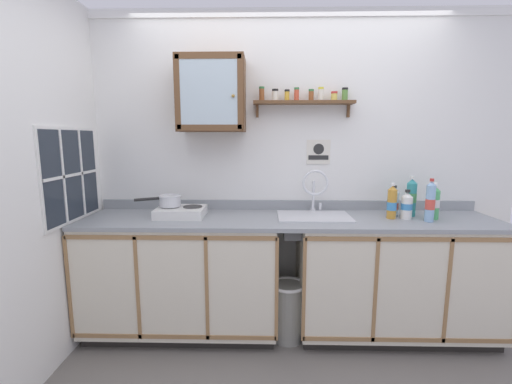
% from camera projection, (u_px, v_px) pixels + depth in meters
% --- Properties ---
extents(floor, '(6.17, 6.17, 0.00)m').
position_uv_depth(floor, '(291.00, 358.00, 2.43)').
color(floor, slate).
rests_on(floor, ground).
extents(back_wall, '(3.77, 0.07, 2.54)m').
position_uv_depth(back_wall, '(287.00, 168.00, 2.90)').
color(back_wall, white).
rests_on(back_wall, ground).
extents(side_wall_left, '(0.05, 3.45, 2.54)m').
position_uv_depth(side_wall_left, '(20.00, 184.00, 2.00)').
color(side_wall_left, white).
rests_on(side_wall_left, ground).
extents(lower_cabinet_run, '(1.49, 0.63, 0.90)m').
position_uv_depth(lower_cabinet_run, '(183.00, 276.00, 2.72)').
color(lower_cabinet_run, black).
rests_on(lower_cabinet_run, ground).
extents(lower_cabinet_run_right, '(1.50, 0.63, 0.90)m').
position_uv_depth(lower_cabinet_run_right, '(394.00, 278.00, 2.68)').
color(lower_cabinet_run_right, black).
rests_on(lower_cabinet_run_right, ground).
extents(countertop, '(3.13, 0.65, 0.03)m').
position_uv_depth(countertop, '(289.00, 220.00, 2.62)').
color(countertop, gray).
rests_on(countertop, lower_cabinet_run).
extents(backsplash, '(3.13, 0.02, 0.08)m').
position_uv_depth(backsplash, '(287.00, 205.00, 2.91)').
color(backsplash, gray).
rests_on(backsplash, countertop).
extents(sink, '(0.55, 0.42, 0.50)m').
position_uv_depth(sink, '(314.00, 218.00, 2.66)').
color(sink, silver).
rests_on(sink, countertop).
extents(hot_plate_stove, '(0.37, 0.29, 0.08)m').
position_uv_depth(hot_plate_stove, '(181.00, 212.00, 2.65)').
color(hot_plate_stove, silver).
rests_on(hot_plate_stove, countertop).
extents(saucepan, '(0.32, 0.22, 0.09)m').
position_uv_depth(saucepan, '(169.00, 200.00, 2.66)').
color(saucepan, silver).
rests_on(saucepan, hot_plate_stove).
extents(bottle_soda_green_0, '(0.09, 0.09, 0.27)m').
position_uv_depth(bottle_soda_green_0, '(433.00, 202.00, 2.56)').
color(bottle_soda_green_0, '#4CB266').
rests_on(bottle_soda_green_0, countertop).
extents(bottle_juice_amber_1, '(0.07, 0.07, 0.27)m').
position_uv_depth(bottle_juice_amber_1, '(392.00, 203.00, 2.58)').
color(bottle_juice_amber_1, gold).
rests_on(bottle_juice_amber_1, countertop).
extents(bottle_opaque_white_2, '(0.08, 0.08, 0.22)m').
position_uv_depth(bottle_opaque_white_2, '(407.00, 206.00, 2.57)').
color(bottle_opaque_white_2, white).
rests_on(bottle_opaque_white_2, countertop).
extents(bottle_water_clear_3, '(0.08, 0.08, 0.24)m').
position_uv_depth(bottle_water_clear_3, '(394.00, 203.00, 2.67)').
color(bottle_water_clear_3, silver).
rests_on(bottle_water_clear_3, countertop).
extents(bottle_water_blue_4, '(0.07, 0.07, 0.32)m').
position_uv_depth(bottle_water_blue_4, '(430.00, 202.00, 2.48)').
color(bottle_water_blue_4, '#8CB7E0').
rests_on(bottle_water_blue_4, countertop).
extents(bottle_detergent_teal_5, '(0.08, 0.08, 0.31)m').
position_uv_depth(bottle_detergent_teal_5, '(411.00, 197.00, 2.66)').
color(bottle_detergent_teal_5, teal).
rests_on(bottle_detergent_teal_5, countertop).
extents(wall_cabinet, '(0.51, 0.32, 0.57)m').
position_uv_depth(wall_cabinet, '(212.00, 95.00, 2.65)').
color(wall_cabinet, brown).
extents(spice_shelf, '(0.79, 0.14, 0.23)m').
position_uv_depth(spice_shelf, '(304.00, 100.00, 2.71)').
color(spice_shelf, brown).
extents(warning_sign, '(0.19, 0.01, 0.20)m').
position_uv_depth(warning_sign, '(318.00, 152.00, 2.84)').
color(warning_sign, silver).
extents(window, '(0.03, 0.72, 0.68)m').
position_uv_depth(window, '(71.00, 175.00, 2.47)').
color(window, '#262D38').
extents(trash_bin, '(0.28, 0.28, 0.45)m').
position_uv_depth(trash_bin, '(288.00, 310.00, 2.63)').
color(trash_bin, gray).
rests_on(trash_bin, ground).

